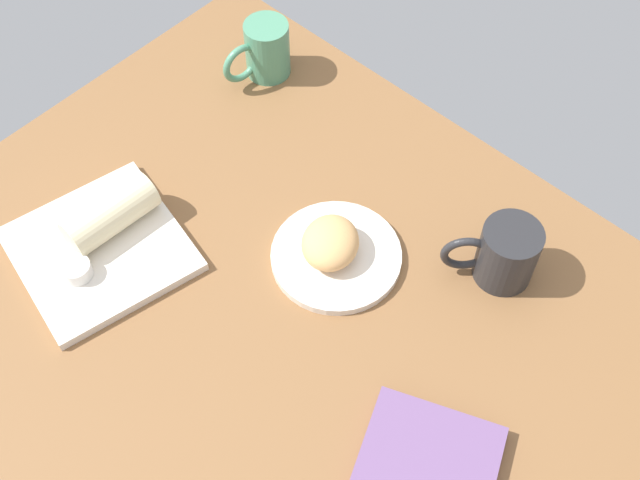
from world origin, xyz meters
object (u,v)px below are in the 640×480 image
round_plate (336,256)px  scone_pastry (330,243)px  breakfast_wrap (110,214)px  second_mug (504,253)px  sauce_cup (77,270)px  book_stack (428,464)px  square_plate (100,250)px  coffee_mug (265,50)px

round_plate → scone_pastry: bearing=28.0°
breakfast_wrap → second_mug: 58.97cm
round_plate → sauce_cup: bearing=48.4°
sauce_cup → book_stack: (-55.76, -12.78, -1.80)cm
scone_pastry → breakfast_wrap: (27.67, 18.98, 0.64)cm
second_mug → breakfast_wrap: bearing=35.4°
scone_pastry → second_mug: 25.45cm
breakfast_wrap → book_stack: (-58.78, -3.53, -3.53)cm
book_stack → second_mug: (10.73, -30.65, 4.12)cm
square_plate → sauce_cup: size_ratio=5.45×
scone_pastry → coffee_mug: (35.10, -21.61, 1.33)cm
square_plate → breakfast_wrap: (1.34, -4.11, 3.85)cm
round_plate → square_plate: (27.17, 23.54, 0.10)cm
breakfast_wrap → coffee_mug: 41.28cm
scone_pastry → round_plate: bearing=-152.0°
second_mug → coffee_mug: bearing=-6.6°
scone_pastry → coffee_mug: size_ratio=0.74×
breakfast_wrap → book_stack: bearing=7.1°
scone_pastry → coffee_mug: coffee_mug is taller
breakfast_wrap → second_mug: bearing=39.1°
square_plate → book_stack: size_ratio=1.08×
second_mug → book_stack: bearing=109.3°
round_plate → scone_pastry: size_ratio=2.03×
second_mug → sauce_cup: bearing=44.0°
square_plate → sauce_cup: bearing=108.1°
sauce_cup → square_plate: bearing=-71.9°
round_plate → scone_pastry: 3.44cm
scone_pastry → second_mug: second_mug is taller
book_stack → coffee_mug: coffee_mug is taller
breakfast_wrap → second_mug: size_ratio=1.21×
coffee_mug → second_mug: size_ratio=1.11×
square_plate → book_stack: bearing=-172.4°
round_plate → square_plate: square_plate is taller
book_stack → sauce_cup: bearing=12.9°
square_plate → book_stack: 57.94cm
scone_pastry → sauce_cup: 37.50cm
round_plate → square_plate: size_ratio=0.83×
breakfast_wrap → scone_pastry: bearing=38.1°
sauce_cup → coffee_mug: bearing=-78.2°
book_stack → second_mug: second_mug is taller
sauce_cup → book_stack: size_ratio=0.20×
book_stack → coffee_mug: (66.20, -37.07, 4.21)cm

